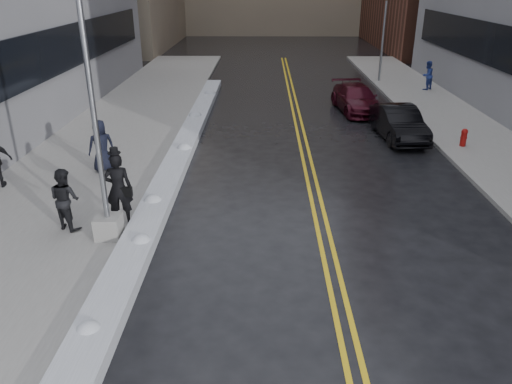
{
  "coord_description": "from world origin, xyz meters",
  "views": [
    {
      "loc": [
        0.81,
        -9.73,
        6.57
      ],
      "look_at": [
        0.62,
        2.42,
        1.3
      ],
      "focal_mm": 35.0,
      "sensor_mm": 36.0,
      "label": 1
    }
  ],
  "objects_px": {
    "pedestrian_b": "(65,199)",
    "car_black": "(399,123)",
    "fire_hydrant": "(464,136)",
    "lamppost": "(99,152)",
    "pedestrian_c": "(101,146)",
    "car_maroon": "(356,99)",
    "traffic_signal": "(384,30)",
    "pedestrian_east": "(427,75)",
    "pedestrian_fedora": "(118,189)"
  },
  "relations": [
    {
      "from": "fire_hydrant",
      "to": "car_maroon",
      "type": "relative_size",
      "value": 0.16
    },
    {
      "from": "lamppost",
      "to": "pedestrian_fedora",
      "type": "distance_m",
      "value": 1.62
    },
    {
      "from": "car_black",
      "to": "car_maroon",
      "type": "height_order",
      "value": "car_black"
    },
    {
      "from": "lamppost",
      "to": "car_maroon",
      "type": "distance_m",
      "value": 16.91
    },
    {
      "from": "fire_hydrant",
      "to": "pedestrian_b",
      "type": "bearing_deg",
      "value": -151.11
    },
    {
      "from": "fire_hydrant",
      "to": "car_maroon",
      "type": "distance_m",
      "value": 7.07
    },
    {
      "from": "lamppost",
      "to": "pedestrian_c",
      "type": "xyz_separation_m",
      "value": [
        -1.62,
        4.93,
        -1.46
      ]
    },
    {
      "from": "fire_hydrant",
      "to": "pedestrian_c",
      "type": "xyz_separation_m",
      "value": [
        -13.92,
        -3.07,
        0.53
      ]
    },
    {
      "from": "fire_hydrant",
      "to": "lamppost",
      "type": "bearing_deg",
      "value": -146.96
    },
    {
      "from": "pedestrian_c",
      "to": "pedestrian_fedora",
      "type": "bearing_deg",
      "value": 85.89
    },
    {
      "from": "pedestrian_fedora",
      "to": "car_black",
      "type": "height_order",
      "value": "pedestrian_fedora"
    },
    {
      "from": "traffic_signal",
      "to": "car_black",
      "type": "bearing_deg",
      "value": -98.27
    },
    {
      "from": "lamppost",
      "to": "fire_hydrant",
      "type": "bearing_deg",
      "value": 33.04
    },
    {
      "from": "traffic_signal",
      "to": "car_maroon",
      "type": "height_order",
      "value": "traffic_signal"
    },
    {
      "from": "pedestrian_fedora",
      "to": "car_maroon",
      "type": "distance_m",
      "value": 16.02
    },
    {
      "from": "traffic_signal",
      "to": "pedestrian_east",
      "type": "height_order",
      "value": "traffic_signal"
    },
    {
      "from": "pedestrian_fedora",
      "to": "pedestrian_east",
      "type": "relative_size",
      "value": 1.2
    },
    {
      "from": "lamppost",
      "to": "car_black",
      "type": "xyz_separation_m",
      "value": [
        9.97,
        9.42,
        -1.82
      ]
    },
    {
      "from": "lamppost",
      "to": "pedestrian_b",
      "type": "height_order",
      "value": "lamppost"
    },
    {
      "from": "fire_hydrant",
      "to": "pedestrian_east",
      "type": "relative_size",
      "value": 0.43
    },
    {
      "from": "traffic_signal",
      "to": "pedestrian_east",
      "type": "xyz_separation_m",
      "value": [
        2.27,
        -2.84,
        -2.39
      ]
    },
    {
      "from": "pedestrian_b",
      "to": "pedestrian_c",
      "type": "bearing_deg",
      "value": -55.75
    },
    {
      "from": "pedestrian_fedora",
      "to": "car_black",
      "type": "bearing_deg",
      "value": -148.27
    },
    {
      "from": "pedestrian_b",
      "to": "pedestrian_fedora",
      "type": "bearing_deg",
      "value": -135.01
    },
    {
      "from": "pedestrian_b",
      "to": "pedestrian_east",
      "type": "relative_size",
      "value": 1.01
    },
    {
      "from": "pedestrian_fedora",
      "to": "pedestrian_east",
      "type": "xyz_separation_m",
      "value": [
        13.97,
        18.27,
        -0.17
      ]
    },
    {
      "from": "fire_hydrant",
      "to": "pedestrian_b",
      "type": "distance_m",
      "value": 15.51
    },
    {
      "from": "lamppost",
      "to": "pedestrian_east",
      "type": "relative_size",
      "value": 4.44
    },
    {
      "from": "pedestrian_c",
      "to": "car_black",
      "type": "bearing_deg",
      "value": 174.11
    },
    {
      "from": "pedestrian_fedora",
      "to": "pedestrian_east",
      "type": "distance_m",
      "value": 23.0
    },
    {
      "from": "fire_hydrant",
      "to": "pedestrian_b",
      "type": "height_order",
      "value": "pedestrian_b"
    },
    {
      "from": "traffic_signal",
      "to": "pedestrian_east",
      "type": "relative_size",
      "value": 3.5
    },
    {
      "from": "pedestrian_b",
      "to": "car_black",
      "type": "xyz_separation_m",
      "value": [
        11.24,
        8.91,
        -0.31
      ]
    },
    {
      "from": "pedestrian_b",
      "to": "pedestrian_c",
      "type": "xyz_separation_m",
      "value": [
        -0.34,
        4.42,
        0.06
      ]
    },
    {
      "from": "pedestrian_b",
      "to": "car_maroon",
      "type": "distance_m",
      "value": 17.11
    },
    {
      "from": "pedestrian_b",
      "to": "car_black",
      "type": "relative_size",
      "value": 0.4
    },
    {
      "from": "pedestrian_fedora",
      "to": "pedestrian_b",
      "type": "height_order",
      "value": "pedestrian_fedora"
    },
    {
      "from": "traffic_signal",
      "to": "car_maroon",
      "type": "relative_size",
      "value": 1.28
    },
    {
      "from": "lamppost",
      "to": "pedestrian_c",
      "type": "relative_size",
      "value": 4.11
    },
    {
      "from": "traffic_signal",
      "to": "fire_hydrant",
      "type": "bearing_deg",
      "value": -87.95
    },
    {
      "from": "lamppost",
      "to": "pedestrian_c",
      "type": "height_order",
      "value": "lamppost"
    },
    {
      "from": "pedestrian_c",
      "to": "car_maroon",
      "type": "bearing_deg",
      "value": -165.73
    },
    {
      "from": "pedestrian_fedora",
      "to": "pedestrian_b",
      "type": "relative_size",
      "value": 1.18
    },
    {
      "from": "pedestrian_c",
      "to": "pedestrian_east",
      "type": "bearing_deg",
      "value": -164.87
    },
    {
      "from": "pedestrian_east",
      "to": "car_black",
      "type": "relative_size",
      "value": 0.4
    },
    {
      "from": "car_black",
      "to": "car_maroon",
      "type": "distance_m",
      "value": 4.91
    },
    {
      "from": "pedestrian_b",
      "to": "car_maroon",
      "type": "relative_size",
      "value": 0.37
    },
    {
      "from": "traffic_signal",
      "to": "pedestrian_fedora",
      "type": "bearing_deg",
      "value": -118.99
    },
    {
      "from": "pedestrian_east",
      "to": "pedestrian_b",
      "type": "bearing_deg",
      "value": 11.49
    },
    {
      "from": "lamppost",
      "to": "pedestrian_east",
      "type": "distance_m",
      "value": 23.82
    }
  ]
}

